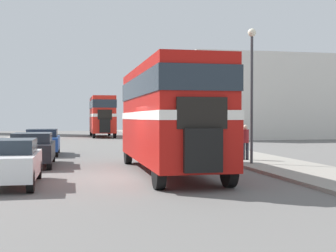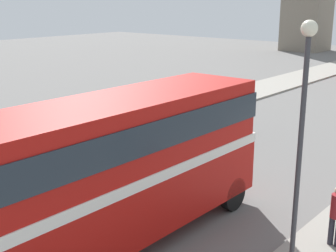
% 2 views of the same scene
% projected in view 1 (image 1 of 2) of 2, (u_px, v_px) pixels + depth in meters
% --- Properties ---
extents(ground_plane, '(120.00, 120.00, 0.00)m').
position_uv_depth(ground_plane, '(129.00, 177.00, 16.47)').
color(ground_plane, slate).
extents(sidewalk_right, '(3.50, 120.00, 0.12)m').
position_uv_depth(sidewalk_right, '(305.00, 171.00, 17.82)').
color(sidewalk_right, gray).
rests_on(sidewalk_right, ground_plane).
extents(double_decker_bus, '(2.47, 9.78, 4.01)m').
position_uv_depth(double_decker_bus, '(168.00, 110.00, 17.72)').
color(double_decker_bus, '#B2140F').
rests_on(double_decker_bus, ground_plane).
extents(bus_distant, '(2.44, 9.30, 4.38)m').
position_uv_depth(bus_distant, '(102.00, 113.00, 51.58)').
color(bus_distant, red).
rests_on(bus_distant, ground_plane).
extents(car_parked_near, '(1.67, 3.96, 1.44)m').
position_uv_depth(car_parked_near, '(10.00, 162.00, 14.46)').
color(car_parked_near, white).
rests_on(car_parked_near, ground_plane).
extents(car_parked_mid, '(1.81, 4.46, 1.44)m').
position_uv_depth(car_parked_mid, '(32.00, 149.00, 20.45)').
color(car_parked_mid, black).
rests_on(car_parked_mid, ground_plane).
extents(car_parked_far, '(1.84, 4.09, 1.47)m').
position_uv_depth(car_parked_far, '(42.00, 141.00, 26.46)').
color(car_parked_far, '#1E479E').
rests_on(car_parked_far, ground_plane).
extents(pedestrian_walking, '(0.33, 0.33, 1.65)m').
position_uv_depth(pedestrian_walking, '(245.00, 140.00, 22.08)').
color(pedestrian_walking, '#282833').
rests_on(pedestrian_walking, sidewalk_right).
extents(bicycle_on_pavement, '(0.05, 1.76, 0.78)m').
position_uv_depth(bicycle_on_pavement, '(223.00, 145.00, 27.89)').
color(bicycle_on_pavement, black).
rests_on(bicycle_on_pavement, sidewalk_right).
extents(street_lamp, '(0.36, 0.36, 5.86)m').
position_uv_depth(street_lamp, '(252.00, 75.00, 20.27)').
color(street_lamp, '#38383D').
rests_on(street_lamp, sidewalk_right).
extents(shop_building_block, '(18.26, 11.61, 8.35)m').
position_uv_depth(shop_building_block, '(264.00, 98.00, 49.87)').
color(shop_building_block, silver).
rests_on(shop_building_block, ground_plane).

